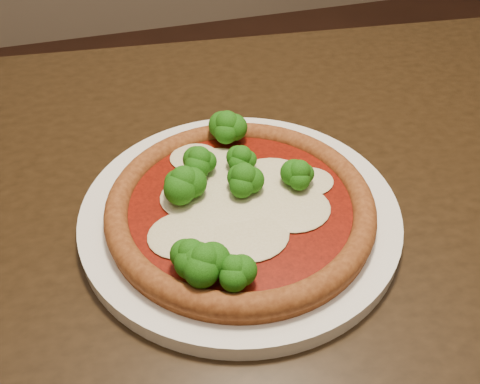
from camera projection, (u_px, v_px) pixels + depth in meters
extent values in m
cube|color=black|center=(275.00, 200.00, 0.62)|extent=(1.14, 0.86, 0.04)
cylinder|color=black|center=(449.00, 198.00, 1.18)|extent=(0.06, 0.06, 0.71)
cylinder|color=white|center=(240.00, 214.00, 0.56)|extent=(0.33, 0.33, 0.02)
cylinder|color=brown|center=(240.00, 210.00, 0.55)|extent=(0.27, 0.27, 0.01)
torus|color=brown|center=(240.00, 205.00, 0.54)|extent=(0.27, 0.27, 0.02)
cylinder|color=maroon|center=(240.00, 204.00, 0.54)|extent=(0.23, 0.23, 0.00)
ellipsoid|color=beige|center=(238.00, 200.00, 0.54)|extent=(0.10, 0.09, 0.01)
ellipsoid|color=beige|center=(197.00, 196.00, 0.55)|extent=(0.08, 0.07, 0.01)
ellipsoid|color=beige|center=(310.00, 181.00, 0.56)|extent=(0.05, 0.05, 0.00)
ellipsoid|color=beige|center=(218.00, 163.00, 0.59)|extent=(0.06, 0.05, 0.00)
ellipsoid|color=beige|center=(270.00, 181.00, 0.56)|extent=(0.09, 0.08, 0.01)
ellipsoid|color=beige|center=(184.00, 234.00, 0.51)|extent=(0.07, 0.06, 0.01)
ellipsoid|color=beige|center=(194.00, 157.00, 0.59)|extent=(0.05, 0.05, 0.00)
ellipsoid|color=beige|center=(293.00, 208.00, 0.53)|extent=(0.08, 0.07, 0.01)
ellipsoid|color=beige|center=(249.00, 235.00, 0.51)|extent=(0.08, 0.07, 0.01)
ellipsoid|color=#247C13|center=(227.00, 125.00, 0.60)|extent=(0.05, 0.05, 0.04)
ellipsoid|color=#247C13|center=(299.00, 173.00, 0.54)|extent=(0.04, 0.04, 0.03)
ellipsoid|color=#247C13|center=(205.00, 261.00, 0.45)|extent=(0.05, 0.05, 0.04)
ellipsoid|color=#247C13|center=(191.00, 254.00, 0.46)|extent=(0.04, 0.04, 0.04)
ellipsoid|color=#247C13|center=(242.00, 157.00, 0.56)|extent=(0.04, 0.04, 0.03)
ellipsoid|color=#247C13|center=(244.00, 177.00, 0.54)|extent=(0.05, 0.05, 0.04)
ellipsoid|color=#247C13|center=(200.00, 160.00, 0.56)|extent=(0.04, 0.04, 0.04)
ellipsoid|color=#247C13|center=(184.00, 181.00, 0.53)|extent=(0.05, 0.05, 0.04)
ellipsoid|color=#247C13|center=(234.00, 269.00, 0.45)|extent=(0.04, 0.04, 0.03)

